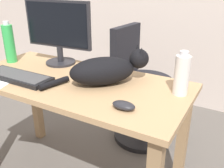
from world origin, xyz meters
TOP-DOWN VIEW (x-y plane):
  - desk at (0.00, 0.00)m, footprint 1.33×0.61m
  - office_chair at (0.13, 0.68)m, footprint 0.48×0.48m
  - monitor at (-0.26, 0.19)m, footprint 0.48×0.20m
  - keyboard at (-0.29, -0.15)m, footprint 0.44×0.15m
  - cat at (0.19, 0.05)m, footprint 0.45×0.46m
  - computer_mouse at (0.41, -0.17)m, footprint 0.11×0.06m
  - water_bottle at (0.59, 0.11)m, footprint 0.07×0.07m
  - spray_bottle at (-0.58, 0.06)m, footprint 0.07×0.07m

SIDE VIEW (x-z plane):
  - office_chair at x=0.13m, z-range -0.06..0.89m
  - desk at x=0.00m, z-range 0.25..0.99m
  - keyboard at x=-0.29m, z-range 0.74..0.77m
  - computer_mouse at x=0.41m, z-range 0.75..0.78m
  - cat at x=0.19m, z-range 0.73..0.92m
  - water_bottle at x=0.59m, z-range 0.74..0.96m
  - spray_bottle at x=-0.58m, z-range 0.74..1.02m
  - monitor at x=-0.26m, z-range 0.76..1.18m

